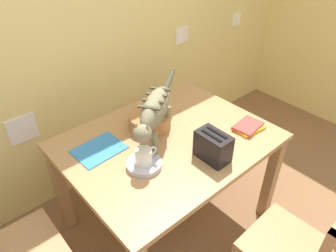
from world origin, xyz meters
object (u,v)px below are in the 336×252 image
object	(u,v)px
coffee_mug	(144,156)
toaster	(213,146)
magazine	(99,149)
dining_table	(168,150)
book_stack	(248,127)
wooden_chair_near	(295,250)
wicker_basket	(149,121)
cat	(155,111)
saucer_bowl	(144,164)

from	to	relation	value
coffee_mug	toaster	distance (m)	0.39
magazine	toaster	xyz separation A→B (m)	(0.45, -0.50, 0.08)
dining_table	toaster	xyz separation A→B (m)	(0.07, -0.30, 0.17)
book_stack	toaster	distance (m)	0.40
dining_table	book_stack	size ratio (longest dim) A/B	6.25
book_stack	magazine	bearing A→B (deg)	151.54
coffee_mug	wooden_chair_near	xyz separation A→B (m)	(0.40, -0.78, -0.38)
book_stack	coffee_mug	bearing A→B (deg)	167.20
dining_table	magazine	world-z (taller)	magazine
magazine	wicker_basket	distance (m)	0.38
dining_table	book_stack	distance (m)	0.54
coffee_mug	cat	bearing A→B (deg)	34.27
coffee_mug	wicker_basket	size ratio (longest dim) A/B	0.51
dining_table	cat	distance (m)	0.33
dining_table	saucer_bowl	size ratio (longest dim) A/B	6.32
cat	saucer_bowl	bearing A→B (deg)	90.00
dining_table	wicker_basket	world-z (taller)	wicker_basket
wicker_basket	cat	bearing A→B (deg)	-116.65
magazine	dining_table	bearing A→B (deg)	-30.21
saucer_bowl	coffee_mug	world-z (taller)	coffee_mug
dining_table	saucer_bowl	distance (m)	0.30
cat	magazine	size ratio (longest dim) A/B	2.14
saucer_bowl	wooden_chair_near	world-z (taller)	wooden_chair_near
dining_table	coffee_mug	world-z (taller)	coffee_mug
dining_table	coffee_mug	size ratio (longest dim) A/B	9.21
saucer_bowl	magazine	distance (m)	0.31
saucer_bowl	magazine	world-z (taller)	saucer_bowl
saucer_bowl	wicker_basket	world-z (taller)	wicker_basket
dining_table	magazine	bearing A→B (deg)	152.90
saucer_bowl	toaster	size ratio (longest dim) A/B	1.00
wicker_basket	wooden_chair_near	size ratio (longest dim) A/B	0.29
cat	toaster	distance (m)	0.39
toaster	wooden_chair_near	size ratio (longest dim) A/B	0.22
dining_table	cat	bearing A→B (deg)	162.56
magazine	wicker_basket	bearing A→B (deg)	-5.48
dining_table	coffee_mug	distance (m)	0.32
wicker_basket	toaster	xyz separation A→B (m)	(0.08, -0.48, 0.04)
wooden_chair_near	wicker_basket	bearing A→B (deg)	95.80
saucer_bowl	coffee_mug	bearing A→B (deg)	0.00
saucer_bowl	cat	bearing A→B (deg)	33.82
dining_table	book_stack	world-z (taller)	book_stack
coffee_mug	book_stack	world-z (taller)	coffee_mug
wicker_basket	wooden_chair_near	distance (m)	1.12
coffee_mug	wicker_basket	distance (m)	0.38
magazine	book_stack	size ratio (longest dim) A/B	1.40
cat	wooden_chair_near	world-z (taller)	cat
dining_table	wooden_chair_near	world-z (taller)	wooden_chair_near
saucer_bowl	wooden_chair_near	xyz separation A→B (m)	(0.40, -0.78, -0.32)
dining_table	wicker_basket	bearing A→B (deg)	91.03
coffee_mug	wooden_chair_near	bearing A→B (deg)	-62.99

